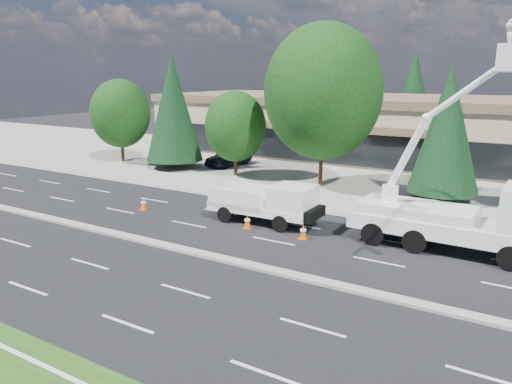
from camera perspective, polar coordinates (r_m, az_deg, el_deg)
The scene contains 17 objects.
ground at distance 20.67m, azimuth -2.43°, elevation -8.11°, with size 140.00×140.00×0.00m, color black.
concrete_apron at distance 38.26m, azimuth 14.54°, elevation 1.58°, with size 140.00×22.00×0.01m, color gray.
road_median at distance 20.65m, azimuth -2.43°, elevation -7.95°, with size 120.00×0.55×0.12m, color gray.
strip_mall at distance 47.38m, azimuth 18.37°, elevation 7.00°, with size 50.40×15.40×5.50m.
tree_front_a at distance 45.19m, azimuth -15.26°, elevation 8.64°, with size 5.14×5.14×7.13m.
tree_front_b at distance 41.00m, azimuth -9.46°, elevation 9.42°, with size 4.58×4.58×9.02m.
tree_front_c at distance 37.45m, azimuth -2.37°, elevation 7.50°, with size 4.58×4.58×6.35m.
tree_front_d at distance 33.87m, azimuth 7.66°, elevation 11.26°, with size 7.84×7.84×10.87m.
tree_front_e at distance 31.61m, azimuth 20.99°, elevation 6.73°, with size 4.14×4.14×8.16m.
tree_back_a at distance 64.76m, azimuth 5.21°, elevation 10.44°, with size 4.02×4.02×7.92m.
tree_back_b at distance 59.81m, azimuth 17.54°, elevation 10.76°, with size 5.13×5.13×10.11m.
utility_pickup at distance 25.64m, azimuth 1.50°, elevation -1.73°, with size 5.62×2.32×2.14m.
bucket_truck at distance 23.01m, azimuth 22.83°, elevation -1.70°, with size 8.37×2.84×9.59m.
traffic_cone_a at distance 29.08m, azimuth -12.73°, elevation -1.33°, with size 0.40×0.40×0.70m.
traffic_cone_b at distance 25.01m, azimuth -1.00°, elevation -3.40°, with size 0.40×0.40×0.70m.
traffic_cone_c at distance 23.54m, azimuth 5.42°, elevation -4.55°, with size 0.40×0.40×0.70m.
parked_car_west at distance 42.02m, azimuth -3.13°, elevation 4.12°, with size 1.87×4.65×1.59m, color black.
Camera 1 is at (10.79, -15.91, 7.59)m, focal length 35.00 mm.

